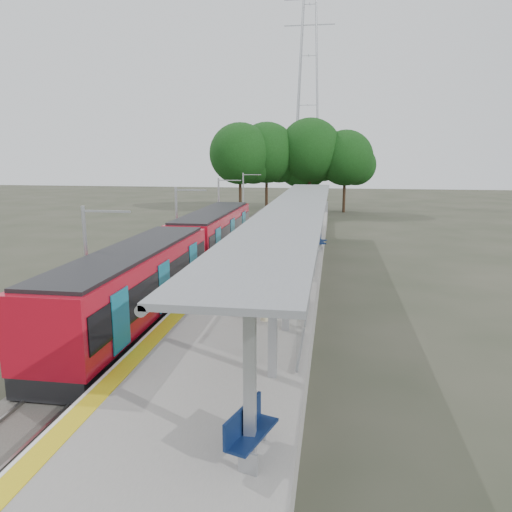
{
  "coord_description": "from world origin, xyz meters",
  "views": [
    {
      "loc": [
        3.63,
        -11.63,
        7.45
      ],
      "look_at": [
        -0.22,
        13.13,
        2.3
      ],
      "focal_mm": 35.0,
      "sensor_mm": 36.0,
      "label": 1
    }
  ],
  "objects_px": {
    "train": "(183,253)",
    "bench_near": "(249,430)",
    "info_pillar_near": "(266,301)",
    "info_pillar_far": "(293,261)",
    "bench_far": "(317,240)",
    "litter_bin": "(277,269)",
    "bench_mid": "(317,240)"
  },
  "relations": [
    {
      "from": "bench_mid",
      "to": "info_pillar_far",
      "type": "relative_size",
      "value": 0.88
    },
    {
      "from": "info_pillar_far",
      "to": "litter_bin",
      "type": "xyz_separation_m",
      "value": [
        -0.84,
        -0.53,
        -0.39
      ]
    },
    {
      "from": "info_pillar_far",
      "to": "bench_near",
      "type": "bearing_deg",
      "value": -87.66
    },
    {
      "from": "bench_mid",
      "to": "litter_bin",
      "type": "height_order",
      "value": "bench_mid"
    },
    {
      "from": "train",
      "to": "bench_mid",
      "type": "bearing_deg",
      "value": 48.64
    },
    {
      "from": "bench_near",
      "to": "bench_far",
      "type": "bearing_deg",
      "value": 106.29
    },
    {
      "from": "bench_near",
      "to": "bench_mid",
      "type": "distance_m",
      "value": 24.46
    },
    {
      "from": "train",
      "to": "bench_near",
      "type": "xyz_separation_m",
      "value": [
        6.46,
        -16.39,
        -0.46
      ]
    },
    {
      "from": "bench_mid",
      "to": "litter_bin",
      "type": "relative_size",
      "value": 1.88
    },
    {
      "from": "bench_near",
      "to": "litter_bin",
      "type": "xyz_separation_m",
      "value": [
        -1.2,
        15.88,
        -0.14
      ]
    },
    {
      "from": "bench_near",
      "to": "bench_far",
      "type": "distance_m",
      "value": 24.65
    },
    {
      "from": "info_pillar_near",
      "to": "litter_bin",
      "type": "relative_size",
      "value": 2.0
    },
    {
      "from": "bench_far",
      "to": "info_pillar_near",
      "type": "height_order",
      "value": "info_pillar_near"
    },
    {
      "from": "bench_mid",
      "to": "bench_far",
      "type": "distance_m",
      "value": 0.18
    },
    {
      "from": "train",
      "to": "bench_far",
      "type": "xyz_separation_m",
      "value": [
        7.1,
        8.25,
        -0.47
      ]
    },
    {
      "from": "bench_far",
      "to": "info_pillar_far",
      "type": "height_order",
      "value": "info_pillar_far"
    },
    {
      "from": "train",
      "to": "litter_bin",
      "type": "xyz_separation_m",
      "value": [
        5.26,
        -0.51,
        -0.6
      ]
    },
    {
      "from": "info_pillar_near",
      "to": "info_pillar_far",
      "type": "relative_size",
      "value": 0.93
    },
    {
      "from": "bench_near",
      "to": "info_pillar_near",
      "type": "bearing_deg",
      "value": 113.16
    },
    {
      "from": "train",
      "to": "litter_bin",
      "type": "bearing_deg",
      "value": -5.51
    },
    {
      "from": "bench_far",
      "to": "bench_mid",
      "type": "bearing_deg",
      "value": -65.72
    },
    {
      "from": "bench_near",
      "to": "litter_bin",
      "type": "bearing_deg",
      "value": 112.11
    },
    {
      "from": "bench_near",
      "to": "bench_far",
      "type": "xyz_separation_m",
      "value": [
        0.64,
        24.64,
        -0.0
      ]
    },
    {
      "from": "bench_near",
      "to": "bench_mid",
      "type": "xyz_separation_m",
      "value": [
        0.64,
        24.46,
        -0.0
      ]
    },
    {
      "from": "bench_far",
      "to": "info_pillar_near",
      "type": "bearing_deg",
      "value": -70.96
    },
    {
      "from": "bench_mid",
      "to": "litter_bin",
      "type": "distance_m",
      "value": 8.77
    },
    {
      "from": "bench_far",
      "to": "litter_bin",
      "type": "relative_size",
      "value": 1.86
    },
    {
      "from": "bench_far",
      "to": "litter_bin",
      "type": "distance_m",
      "value": 8.95
    },
    {
      "from": "train",
      "to": "info_pillar_far",
      "type": "height_order",
      "value": "train"
    },
    {
      "from": "bench_mid",
      "to": "bench_far",
      "type": "height_order",
      "value": "bench_mid"
    },
    {
      "from": "info_pillar_near",
      "to": "litter_bin",
      "type": "distance_m",
      "value": 6.91
    },
    {
      "from": "bench_mid",
      "to": "info_pillar_far",
      "type": "bearing_deg",
      "value": -119.78
    }
  ]
}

